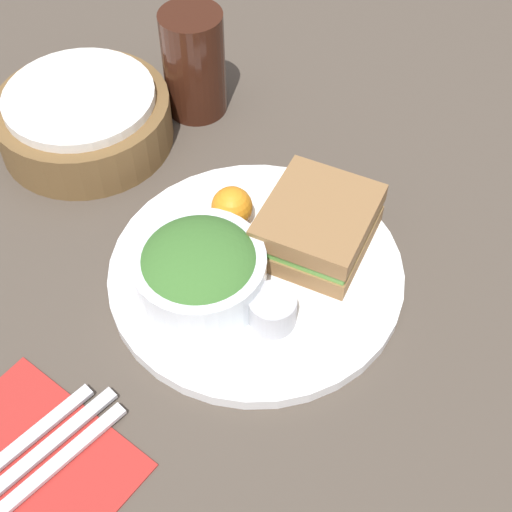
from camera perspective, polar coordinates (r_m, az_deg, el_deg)
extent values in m
plane|color=#4C4238|center=(0.74, 0.00, -1.67)|extent=(4.00, 4.00, 0.00)
cylinder|color=white|center=(0.73, 0.00, -1.33)|extent=(0.30, 0.30, 0.01)
cube|color=olive|center=(0.74, 4.88, 1.64)|extent=(0.14, 0.13, 0.02)
cube|color=#6BB24C|center=(0.73, 4.96, 2.45)|extent=(0.13, 0.12, 0.01)
cube|color=olive|center=(0.72, 5.05, 3.29)|extent=(0.14, 0.13, 0.02)
cylinder|color=white|center=(0.70, -4.51, -1.39)|extent=(0.13, 0.13, 0.05)
ellipsoid|color=#3D702D|center=(0.68, -4.58, -0.66)|extent=(0.12, 0.12, 0.05)
cylinder|color=#B7B7BC|center=(0.68, 1.31, -4.36)|extent=(0.05, 0.05, 0.03)
sphere|color=orange|center=(0.75, -1.94, 3.94)|extent=(0.04, 0.04, 0.04)
cylinder|color=#38190F|center=(0.89, -4.99, 15.10)|extent=(0.08, 0.08, 0.13)
cylinder|color=brown|center=(0.89, -13.55, 10.45)|extent=(0.21, 0.21, 0.06)
cylinder|color=white|center=(0.87, -13.98, 12.21)|extent=(0.18, 0.18, 0.01)
cube|color=#B22823|center=(0.67, -17.53, -15.55)|extent=(0.13, 0.17, 0.00)
cube|color=silver|center=(0.65, -16.71, -16.47)|extent=(0.17, 0.03, 0.01)
cube|color=silver|center=(0.66, -17.63, -15.39)|extent=(0.18, 0.03, 0.01)
cube|color=silver|center=(0.67, -18.52, -14.33)|extent=(0.16, 0.03, 0.01)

